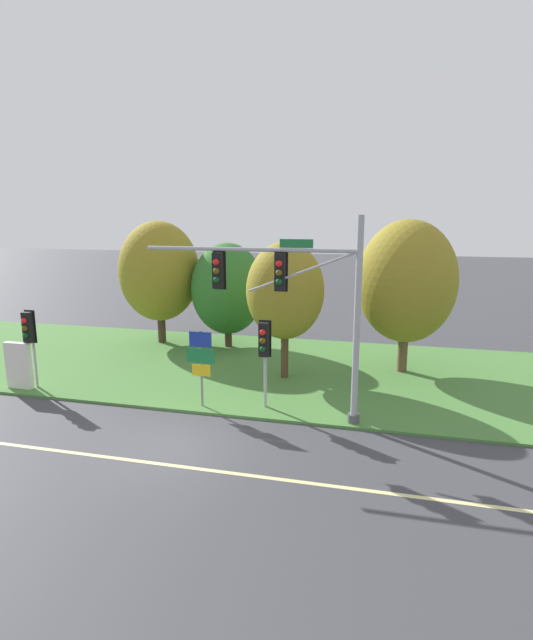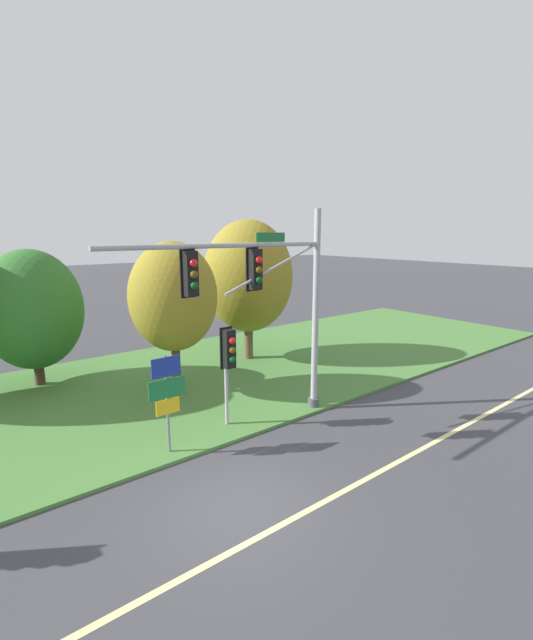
{
  "view_description": "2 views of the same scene",
  "coord_description": "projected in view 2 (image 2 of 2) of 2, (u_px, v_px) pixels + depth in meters",
  "views": [
    {
      "loc": [
        6.23,
        -13.19,
        6.97
      ],
      "look_at": [
        2.04,
        3.57,
        3.35
      ],
      "focal_mm": 28.0,
      "sensor_mm": 36.0,
      "label": 1
    },
    {
      "loc": [
        -4.99,
        -7.45,
        6.24
      ],
      "look_at": [
        3.74,
        3.71,
        3.32
      ],
      "focal_mm": 24.0,
      "sensor_mm": 36.0,
      "label": 2
    }
  ],
  "objects": [
    {
      "name": "tree_left_of_mast",
      "position": [
        32.0,
        310.0,
        16.98
      ],
      "size": [
        3.83,
        3.83,
        5.51
      ],
      "color": "#423021",
      "rests_on": "grass_verge"
    },
    {
      "name": "grass_verge",
      "position": [
        117.0,
        397.0,
        16.38
      ],
      "size": [
        48.0,
        11.5,
        0.1
      ],
      "primitive_type": "cube",
      "color": "#477A38",
      "rests_on": "ground"
    },
    {
      "name": "tree_behind_signpost",
      "position": [
        173.0,
        297.0,
        15.89
      ],
      "size": [
        3.28,
        3.28,
        5.84
      ],
      "color": "#4C3823",
      "rests_on": "grass_verge"
    },
    {
      "name": "pedestrian_signal_further_along",
      "position": [
        229.0,
        355.0,
        13.36
      ],
      "size": [
        0.46,
        0.55,
        3.25
      ],
      "color": "#9EA0A5",
      "rests_on": "grass_verge"
    },
    {
      "name": "lane_stripe",
      "position": [
        270.0,
        531.0,
        9.1
      ],
      "size": [
        36.0,
        0.16,
        0.01
      ],
      "primitive_type": "cube",
      "color": "beige",
      "rests_on": "ground"
    },
    {
      "name": "ground_plane",
      "position": [
        238.0,
        503.0,
        10.02
      ],
      "size": [
        160.0,
        160.0,
        0.0
      ],
      "primitive_type": "plane",
      "color": "#3D3D42"
    },
    {
      "name": "traffic_signal_mast",
      "position": [
        269.0,
        292.0,
        13.29
      ],
      "size": [
        7.52,
        0.49,
        6.9
      ],
      "color": "#9EA0A5",
      "rests_on": "grass_verge"
    },
    {
      "name": "route_sign_post",
      "position": [
        167.0,
        391.0,
        11.82
      ],
      "size": [
        1.09,
        0.08,
        2.86
      ],
      "color": "slate",
      "rests_on": "grass_verge"
    },
    {
      "name": "tree_mid_verge",
      "position": [
        248.0,
        277.0,
        20.47
      ],
      "size": [
        4.29,
        4.29,
        6.75
      ],
      "color": "brown",
      "rests_on": "grass_verge"
    }
  ]
}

